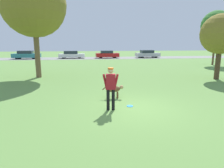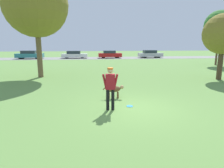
{
  "view_description": "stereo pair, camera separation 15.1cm",
  "coord_description": "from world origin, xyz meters",
  "px_view_note": "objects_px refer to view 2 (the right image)",
  "views": [
    {
      "loc": [
        -2.04,
        -7.82,
        2.7
      ],
      "look_at": [
        -0.84,
        0.82,
        0.9
      ],
      "focal_mm": 32.0,
      "sensor_mm": 36.0,
      "label": 1
    },
    {
      "loc": [
        -1.89,
        -7.84,
        2.7
      ],
      "look_at": [
        -0.84,
        0.82,
        0.9
      ],
      "focal_mm": 32.0,
      "sensor_mm": 36.0,
      "label": 2
    }
  ],
  "objects_px": {
    "dog": "(114,89)",
    "person": "(110,85)",
    "parked_car_teal": "(30,55)",
    "tree_near_right": "(223,34)",
    "frisbee": "(130,106)",
    "parked_car_white": "(74,55)",
    "tree_far_right": "(220,26)",
    "parked_car_red": "(110,54)",
    "tree_near_left": "(36,5)",
    "parked_car_silver": "(150,54)"
  },
  "relations": [
    {
      "from": "tree_near_right",
      "to": "parked_car_teal",
      "type": "relative_size",
      "value": 1.05
    },
    {
      "from": "tree_far_right",
      "to": "parked_car_silver",
      "type": "relative_size",
      "value": 1.49
    },
    {
      "from": "dog",
      "to": "tree_near_right",
      "type": "height_order",
      "value": "tree_near_right"
    },
    {
      "from": "parked_car_white",
      "to": "parked_car_red",
      "type": "height_order",
      "value": "parked_car_red"
    },
    {
      "from": "parked_car_white",
      "to": "person",
      "type": "bearing_deg",
      "value": -81.97
    },
    {
      "from": "tree_near_left",
      "to": "tree_near_right",
      "type": "bearing_deg",
      "value": -11.33
    },
    {
      "from": "tree_far_right",
      "to": "tree_near_left",
      "type": "relative_size",
      "value": 0.82
    },
    {
      "from": "dog",
      "to": "parked_car_red",
      "type": "bearing_deg",
      "value": 85.5
    },
    {
      "from": "tree_far_right",
      "to": "parked_car_red",
      "type": "relative_size",
      "value": 1.56
    },
    {
      "from": "tree_near_left",
      "to": "parked_car_red",
      "type": "bearing_deg",
      "value": 68.56
    },
    {
      "from": "frisbee",
      "to": "tree_far_right",
      "type": "xyz_separation_m",
      "value": [
        14.04,
        14.93,
        4.73
      ]
    },
    {
      "from": "parked_car_red",
      "to": "tree_far_right",
      "type": "bearing_deg",
      "value": -48.85
    },
    {
      "from": "tree_far_right",
      "to": "parked_car_silver",
      "type": "bearing_deg",
      "value": 108.28
    },
    {
      "from": "tree_near_right",
      "to": "parked_car_white",
      "type": "xyz_separation_m",
      "value": [
        -12.09,
        22.75,
        -2.67
      ]
    },
    {
      "from": "tree_near_left",
      "to": "parked_car_white",
      "type": "bearing_deg",
      "value": 85.88
    },
    {
      "from": "tree_near_left",
      "to": "parked_car_red",
      "type": "xyz_separation_m",
      "value": [
        7.78,
        19.8,
        -4.83
      ]
    },
    {
      "from": "parked_car_teal",
      "to": "tree_far_right",
      "type": "bearing_deg",
      "value": -26.49
    },
    {
      "from": "parked_car_white",
      "to": "parked_car_red",
      "type": "relative_size",
      "value": 1.09
    },
    {
      "from": "frisbee",
      "to": "tree_near_right",
      "type": "distance_m",
      "value": 10.3
    },
    {
      "from": "person",
      "to": "tree_far_right",
      "type": "relative_size",
      "value": 0.27
    },
    {
      "from": "frisbee",
      "to": "parked_car_red",
      "type": "bearing_deg",
      "value": 85.44
    },
    {
      "from": "dog",
      "to": "parked_car_silver",
      "type": "bearing_deg",
      "value": 70.25
    },
    {
      "from": "dog",
      "to": "tree_near_right",
      "type": "xyz_separation_m",
      "value": [
        8.49,
        4.17,
        2.87
      ]
    },
    {
      "from": "tree_near_left",
      "to": "parked_car_red",
      "type": "height_order",
      "value": "tree_near_left"
    },
    {
      "from": "tree_far_right",
      "to": "parked_car_teal",
      "type": "xyz_separation_m",
      "value": [
        -25.76,
        13.15,
        -4.04
      ]
    },
    {
      "from": "dog",
      "to": "tree_far_right",
      "type": "relative_size",
      "value": 0.16
    },
    {
      "from": "dog",
      "to": "parked_car_red",
      "type": "height_order",
      "value": "parked_car_red"
    },
    {
      "from": "dog",
      "to": "parked_car_silver",
      "type": "xyz_separation_m",
      "value": [
        10.23,
        26.52,
        0.25
      ]
    },
    {
      "from": "parked_car_red",
      "to": "parked_car_teal",
      "type": "bearing_deg",
      "value": 179.38
    },
    {
      "from": "dog",
      "to": "frisbee",
      "type": "distance_m",
      "value": 1.56
    },
    {
      "from": "tree_near_left",
      "to": "parked_car_teal",
      "type": "bearing_deg",
      "value": 107.37
    },
    {
      "from": "dog",
      "to": "tree_near_right",
      "type": "relative_size",
      "value": 0.22
    },
    {
      "from": "person",
      "to": "tree_near_left",
      "type": "height_order",
      "value": "tree_near_left"
    },
    {
      "from": "parked_car_red",
      "to": "parked_car_white",
      "type": "bearing_deg",
      "value": 177.18
    },
    {
      "from": "tree_near_left",
      "to": "parked_car_silver",
      "type": "height_order",
      "value": "tree_near_left"
    },
    {
      "from": "dog",
      "to": "frisbee",
      "type": "relative_size",
      "value": 3.89
    },
    {
      "from": "tree_near_right",
      "to": "parked_car_red",
      "type": "height_order",
      "value": "tree_near_right"
    },
    {
      "from": "frisbee",
      "to": "parked_car_white",
      "type": "bearing_deg",
      "value": 98.22
    },
    {
      "from": "parked_car_white",
      "to": "frisbee",
      "type": "bearing_deg",
      "value": -80.12
    },
    {
      "from": "tree_near_left",
      "to": "parked_car_teal",
      "type": "distance_m",
      "value": 21.27
    },
    {
      "from": "parked_car_white",
      "to": "parked_car_silver",
      "type": "relative_size",
      "value": 1.04
    },
    {
      "from": "parked_car_teal",
      "to": "parked_car_white",
      "type": "bearing_deg",
      "value": 2.46
    },
    {
      "from": "dog",
      "to": "tree_near_right",
      "type": "distance_m",
      "value": 9.88
    },
    {
      "from": "tree_far_right",
      "to": "tree_near_right",
      "type": "distance_m",
      "value": 11.22
    },
    {
      "from": "parked_car_teal",
      "to": "parked_car_red",
      "type": "height_order",
      "value": "parked_car_teal"
    },
    {
      "from": "frisbee",
      "to": "tree_near_right",
      "type": "relative_size",
      "value": 0.06
    },
    {
      "from": "dog",
      "to": "person",
      "type": "bearing_deg",
      "value": -101.31
    },
    {
      "from": "dog",
      "to": "parked_car_teal",
      "type": "relative_size",
      "value": 0.23
    },
    {
      "from": "parked_car_white",
      "to": "parked_car_silver",
      "type": "bearing_deg",
      "value": 0.02
    },
    {
      "from": "tree_far_right",
      "to": "parked_car_white",
      "type": "distance_m",
      "value": 22.92
    }
  ]
}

